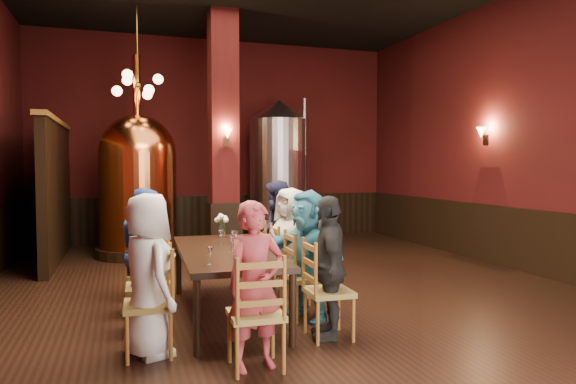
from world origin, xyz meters
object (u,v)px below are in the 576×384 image
object	(u,v)px
steel_vessel	(279,172)
person_1	(147,264)
dining_table	(226,255)
rose_vase	(222,221)
person_2	(146,251)
person_0	(148,275)
copper_kettle	(138,183)

from	to	relation	value
steel_vessel	person_1	bearing A→B (deg)	-119.50
dining_table	rose_vase	bearing A→B (deg)	83.49
person_2	steel_vessel	bearing A→B (deg)	-51.66
person_0	person_1	xyz separation A→B (m)	(0.02, 0.67, -0.03)
person_0	copper_kettle	bearing A→B (deg)	-18.75
dining_table	person_2	bearing A→B (deg)	158.78
person_1	copper_kettle	xyz separation A→B (m)	(0.05, 4.59, 0.66)
dining_table	copper_kettle	bearing A→B (deg)	102.59
person_0	copper_kettle	xyz separation A→B (m)	(0.07, 5.26, 0.63)
dining_table	person_1	size ratio (longest dim) A/B	1.75
copper_kettle	steel_vessel	world-z (taller)	copper_kettle
copper_kettle	rose_vase	bearing A→B (deg)	-73.81
person_1	dining_table	bearing A→B (deg)	-54.32
dining_table	rose_vase	world-z (taller)	rose_vase
dining_table	person_2	world-z (taller)	person_2
person_0	steel_vessel	size ratio (longest dim) A/B	0.47
person_0	person_2	world-z (taller)	person_0
rose_vase	person_0	bearing A→B (deg)	-117.65
person_2	copper_kettle	distance (m)	3.98
steel_vessel	rose_vase	world-z (taller)	steel_vessel
person_1	rose_vase	xyz separation A→B (m)	(1.01, 1.30, 0.26)
dining_table	steel_vessel	world-z (taller)	steel_vessel
rose_vase	steel_vessel	bearing A→B (deg)	63.52
dining_table	copper_kettle	world-z (taller)	copper_kettle
dining_table	person_2	size ratio (longest dim) A/B	1.69
person_2	steel_vessel	xyz separation A→B (m)	(3.00, 4.69, 0.83)
dining_table	steel_vessel	size ratio (longest dim) A/B	0.79
copper_kettle	rose_vase	xyz separation A→B (m)	(0.96, -3.29, -0.40)
dining_table	steel_vessel	bearing A→B (deg)	68.69
steel_vessel	rose_vase	bearing A→B (deg)	-116.48
copper_kettle	person_0	bearing A→B (deg)	-90.81
person_2	copper_kettle	world-z (taller)	copper_kettle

